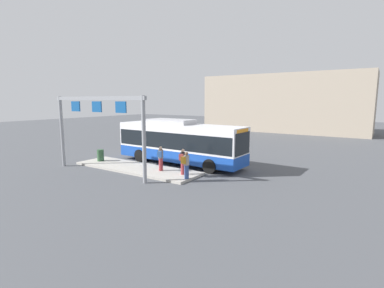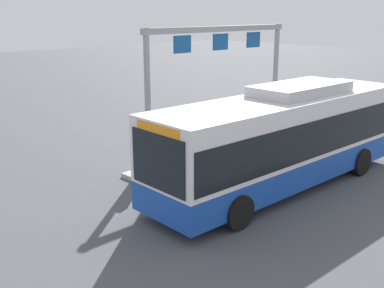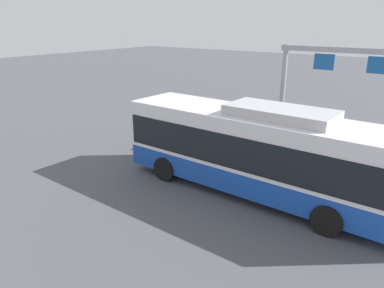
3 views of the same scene
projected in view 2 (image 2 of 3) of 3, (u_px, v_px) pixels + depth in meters
ground_plane at (281, 186)px, 16.05m from camera, size 120.00×120.00×0.00m
platform_curb at (241, 155)px, 19.28m from camera, size 10.00×2.80×0.16m
bus_main at (284, 135)px, 15.56m from camera, size 10.71×2.90×3.46m
person_boarding at (138, 153)px, 16.21m from camera, size 0.42×0.58×1.67m
person_waiting_near at (168, 153)px, 16.22m from camera, size 0.41×0.57×1.67m
person_waiting_mid at (206, 143)px, 17.45m from camera, size 0.49×0.60×1.67m
platform_sign_gantry at (220, 60)px, 20.61m from camera, size 8.62×0.24×5.20m
trash_bin at (295, 127)px, 21.70m from camera, size 0.52×0.52×0.90m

